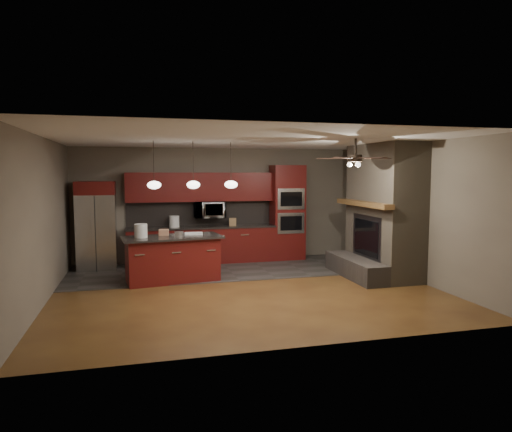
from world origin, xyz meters
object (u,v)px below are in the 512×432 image
object	(u,v)px
paint_can	(179,234)
counter_box	(233,222)
microwave	(209,210)
white_bucket	(141,231)
cardboard_box	(164,232)
oven_tower	(287,212)
kitchen_island	(173,258)
refrigerator	(97,225)
paint_tray	(194,233)
counter_bucket	(174,221)

from	to	relation	value
paint_can	counter_box	size ratio (longest dim) A/B	0.91
microwave	paint_can	bearing A→B (deg)	-115.03
white_bucket	cardboard_box	xyz separation A→B (m)	(0.46, 0.22, -0.07)
oven_tower	kitchen_island	xyz separation A→B (m)	(-3.00, -1.71, -0.73)
oven_tower	refrigerator	world-z (taller)	oven_tower
cardboard_box	paint_tray	bearing A→B (deg)	8.12
refrigerator	white_bucket	distance (m)	1.94
refrigerator	paint_can	size ratio (longest dim) A/B	11.70
kitchen_island	microwave	bearing A→B (deg)	52.56
counter_bucket	white_bucket	bearing A→B (deg)	-114.02
microwave	refrigerator	size ratio (longest dim) A/B	0.37
paint_tray	kitchen_island	bearing A→B (deg)	-153.14
white_bucket	counter_box	xyz separation A→B (m)	(2.20, 1.71, -0.06)
refrigerator	cardboard_box	xyz separation A→B (m)	(1.42, -1.46, -0.02)
microwave	paint_tray	xyz separation A→B (m)	(-0.58, -1.59, -0.36)
oven_tower	paint_tray	size ratio (longest dim) A/B	6.45
paint_can	refrigerator	bearing A→B (deg)	133.04
counter_box	paint_tray	bearing A→B (deg)	-116.64
counter_box	oven_tower	bearing A→B (deg)	12.32
kitchen_island	cardboard_box	distance (m)	0.57
cardboard_box	microwave	bearing A→B (deg)	61.52
oven_tower	microwave	size ratio (longest dim) A/B	3.25
microwave	white_bucket	world-z (taller)	microwave
kitchen_island	white_bucket	distance (m)	0.85
refrigerator	paint_can	bearing A→B (deg)	-46.96
counter_bucket	counter_box	distance (m)	1.41
microwave	counter_box	distance (m)	0.64
refrigerator	counter_bucket	distance (m)	1.75
counter_bucket	counter_box	bearing A→B (deg)	-2.03
paint_tray	counter_box	size ratio (longest dim) A/B	1.97
paint_tray	refrigerator	bearing A→B (deg)	150.06
white_bucket	counter_bucket	world-z (taller)	white_bucket
refrigerator	paint_tray	distance (m)	2.50
cardboard_box	white_bucket	bearing A→B (deg)	-146.04
paint_tray	cardboard_box	distance (m)	0.61
paint_can	microwave	bearing A→B (deg)	64.97
white_bucket	cardboard_box	bearing A→B (deg)	25.72
microwave	kitchen_island	xyz separation A→B (m)	(-1.03, -1.76, -0.83)
cardboard_box	refrigerator	bearing A→B (deg)	142.47
microwave	paint_can	world-z (taller)	microwave
paint_can	cardboard_box	size ratio (longest dim) A/B	0.88
refrigerator	counter_box	distance (m)	3.16
cardboard_box	counter_box	xyz separation A→B (m)	(1.74, 1.49, 0.01)
counter_bucket	counter_box	world-z (taller)	counter_bucket
oven_tower	refrigerator	xyz separation A→B (m)	(-4.58, -0.07, -0.19)
kitchen_island	cardboard_box	bearing A→B (deg)	125.05
refrigerator	microwave	bearing A→B (deg)	2.88
paint_can	counter_box	bearing A→B (deg)	51.62
paint_tray	counter_box	bearing A→B (deg)	58.59
microwave	paint_tray	distance (m)	1.73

